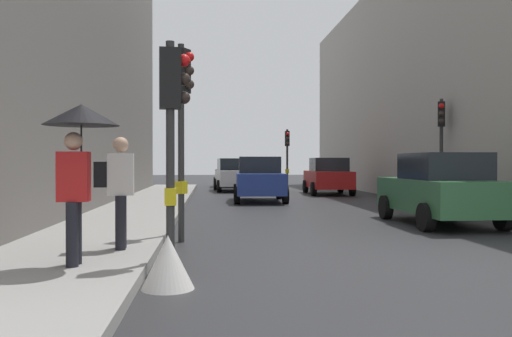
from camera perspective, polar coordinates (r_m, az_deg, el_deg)
ground_plane at (r=8.91m, az=19.73°, el=-9.27°), size 120.00×120.00×0.00m
sidewalk_kerb at (r=14.21m, az=-13.55°, el=-5.24°), size 2.56×40.00×0.16m
building_facade_right at (r=28.62m, az=25.11°, el=7.99°), size 12.00×30.13×10.46m
traffic_light_near_right at (r=10.44m, az=-7.84°, el=6.62°), size 0.44×0.36×3.79m
traffic_light_far_median at (r=30.35m, az=3.33°, el=2.18°), size 0.25×0.43×3.41m
traffic_light_mid_street at (r=19.41m, az=19.06°, el=3.63°), size 0.34×0.45×3.71m
traffic_light_near_left at (r=7.62m, az=-8.90°, el=5.84°), size 0.44×0.27×3.21m
car_green_estate at (r=13.98m, az=18.95°, el=-2.07°), size 2.03×4.20×1.76m
car_blue_van at (r=21.29m, az=0.35°, el=-1.13°), size 2.15×4.27×1.76m
car_dark_suv at (r=34.53m, az=-2.74°, el=-0.47°), size 2.18×4.28×1.76m
car_red_sedan at (r=26.24m, az=7.64°, el=-0.81°), size 2.15×4.27×1.76m
car_white_compact at (r=29.02m, az=-2.35°, el=-0.67°), size 2.20×4.29×1.76m
pedestrian_with_umbrella at (r=7.50m, az=-18.27°, el=3.01°), size 1.00×1.00×2.14m
pedestrian_with_black_backpack at (r=8.76m, az=-14.44°, el=-1.77°), size 0.62×0.36×1.77m
warning_sign_triangle at (r=6.65m, az=-9.32°, el=-9.77°), size 0.64×0.64×0.65m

